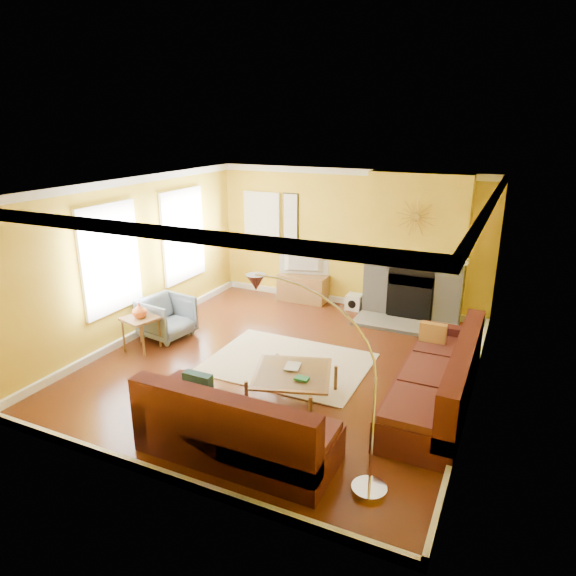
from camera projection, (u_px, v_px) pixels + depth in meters
The scene contains 27 objects.
floor at pixel (283, 363), 7.91m from camera, with size 5.50×6.00×0.02m, color #602B14.
ceiling at pixel (282, 185), 7.07m from camera, with size 5.50×6.00×0.02m, color white.
wall_back at pixel (349, 238), 10.08m from camera, with size 5.50×0.02×2.70m, color gold.
wall_front at pixel (146, 363), 4.90m from camera, with size 5.50×0.02×2.70m, color gold.
wall_left at pixel (135, 259), 8.60m from camera, with size 0.02×6.00×2.70m, color gold.
wall_right at pixel (482, 307), 6.38m from camera, with size 0.02×6.00×2.70m, color gold.
baseboard at pixel (283, 359), 7.89m from camera, with size 5.50×6.00×0.12m, color white, non-canonical shape.
crown_molding at pixel (282, 190), 7.09m from camera, with size 5.50×6.00×0.12m, color white, non-canonical shape.
window_left_near at pixel (183, 235), 9.66m from camera, with size 0.06×1.22×1.72m, color white.
window_left_far at pixel (110, 259), 8.02m from camera, with size 0.06×1.22×1.72m, color white.
window_back at pixel (262, 221), 10.74m from camera, with size 0.82×0.06×1.22m, color white.
wall_art at pixel (290, 221), 10.47m from camera, with size 0.34×0.04×1.14m, color white.
fireplace at pixel (416, 248), 9.36m from camera, with size 1.80×0.40×2.70m, color gray, non-canonical shape.
mantel at pixel (412, 256), 9.18m from camera, with size 1.92×0.22×0.08m, color white.
hearth at pixel (404, 325), 9.29m from camera, with size 1.80×0.70×0.06m, color gray.
sunburst at pixel (416, 217), 8.97m from camera, with size 0.70×0.04×0.70m, color olive, non-canonical shape.
rug at pixel (288, 363), 7.89m from camera, with size 2.40×1.80×0.02m, color beige.
sectional_sofa at pixel (333, 372), 6.67m from camera, with size 3.32×3.87×0.90m, color #471916, non-canonical shape.
coffee_table at pixel (292, 385), 6.84m from camera, with size 1.00×1.00×0.40m, color white, non-canonical shape.
media_console at pixel (303, 288), 10.56m from camera, with size 1.00×0.45×0.55m, color olive.
tv at pixel (303, 261), 10.38m from camera, with size 1.02×0.13×0.59m, color black.
subwoofer at pixel (354, 302), 10.12m from camera, with size 0.30×0.30×0.30m, color white.
armchair at pixel (167, 317), 8.77m from camera, with size 0.76×0.78×0.71m, color slate.
side_table at pixel (142, 333), 8.32m from camera, with size 0.50×0.50×0.55m, color olive, non-canonical shape.
vase at pixel (139, 310), 8.19m from camera, with size 0.24×0.24×0.25m, color #D8591E.
book at pixel (285, 366), 6.92m from camera, with size 0.20×0.27×0.03m, color white.
arc_lamp at pixel (318, 386), 5.07m from camera, with size 1.35×0.36×2.12m, color silver, non-canonical shape.
Camera 1 is at (3.11, -6.45, 3.56)m, focal length 32.00 mm.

